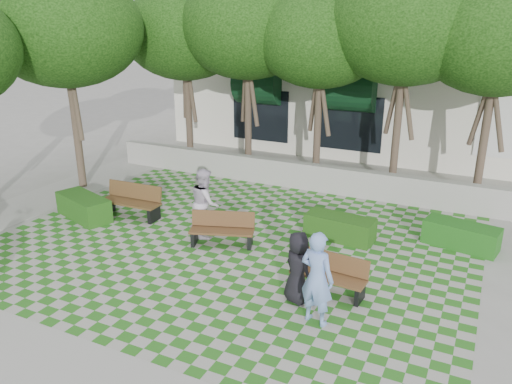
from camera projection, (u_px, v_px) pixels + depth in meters
The scene contains 16 objects.
ground at pixel (211, 262), 12.12m from camera, with size 90.00×90.00×0.00m, color gray.
lawn at pixel (230, 245), 12.96m from camera, with size 12.00×12.00×0.00m, color #2B721E.
sidewalk_south at pixel (62, 381), 8.13m from camera, with size 16.00×2.00×0.01m, color #9E9B93.
sidewalk_west at pixel (33, 203), 15.94m from camera, with size 2.00×12.00×0.01m, color #9E9B93.
retaining_wall at pixel (302, 176), 17.23m from camera, with size 15.00×0.36×0.90m, color #9E9B93.
bench_east at pixel (329, 275), 10.66m from camera, with size 1.66×0.66×0.85m.
bench_mid at pixel (222, 230), 12.90m from camera, with size 1.74×1.06×0.87m.
bench_west at pixel (132, 201), 14.75m from camera, with size 1.88×0.68×0.98m.
hedge_east at pixel (461, 236), 12.80m from camera, with size 1.82×0.73×0.64m, color #195316.
hedge_midright at pixel (340, 228), 13.29m from camera, with size 1.82×0.73×0.64m, color #1D4813.
hedge_west at pixel (84, 207), 14.68m from camera, with size 1.94×0.77×0.68m, color #1C4B14.
person_blue at pixel (317, 278), 9.41m from camera, with size 0.69×0.46×1.90m, color #7B9DE1.
person_dark at pixel (298, 268), 10.19m from camera, with size 0.76×0.49×1.55m, color black.
person_white at pixel (205, 202), 13.33m from camera, with size 0.91×0.71×1.87m, color silver.
tree_row at pixel (251, 32), 16.23m from camera, with size 17.70×13.40×7.41m.
building at pixel (384, 89), 22.86m from camera, with size 18.00×8.92×5.15m.
Camera 1 is at (5.75, -9.30, 5.59)m, focal length 35.00 mm.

